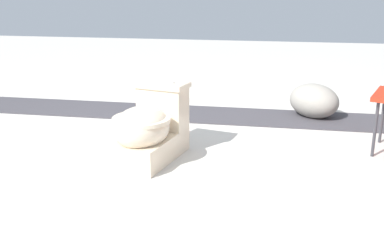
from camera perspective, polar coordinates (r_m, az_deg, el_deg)
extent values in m
plane|color=beige|center=(3.25, -7.69, -4.45)|extent=(14.00, 14.00, 0.00)
cube|color=#423F44|center=(4.18, 3.48, 0.61)|extent=(0.56, 8.00, 0.01)
cube|color=beige|center=(3.14, -5.40, -3.48)|extent=(0.66, 0.47, 0.17)
ellipsoid|color=beige|center=(3.00, -6.41, -0.93)|extent=(0.51, 0.45, 0.28)
cylinder|color=beige|center=(2.99, -6.45, 0.10)|extent=(0.47, 0.47, 0.03)
cube|color=beige|center=(3.25, -3.73, 1.59)|extent=(0.25, 0.37, 0.30)
cube|color=beige|center=(3.21, -3.78, 4.49)|extent=(0.28, 0.40, 0.04)
cylinder|color=silver|center=(3.17, -2.50, 4.79)|extent=(0.02, 0.02, 0.01)
cylinder|color=#38383D|center=(3.39, 22.24, -1.09)|extent=(0.02, 0.02, 0.40)
cylinder|color=#38383D|center=(3.71, 23.02, 0.32)|extent=(0.02, 0.02, 0.40)
ellipsoid|color=gray|center=(4.24, 15.22, 2.37)|extent=(0.59, 0.60, 0.31)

